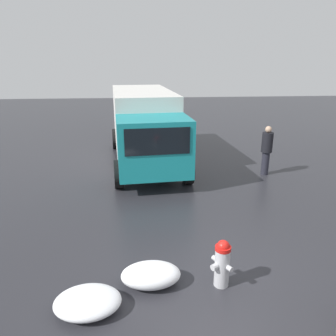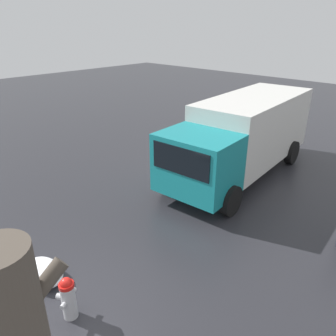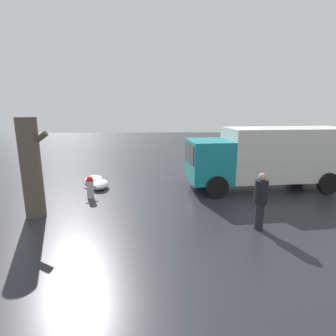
{
  "view_description": "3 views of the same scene",
  "coord_description": "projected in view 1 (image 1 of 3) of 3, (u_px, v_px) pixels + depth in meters",
  "views": [
    {
      "loc": [
        -4.85,
        1.4,
        3.89
      ],
      "look_at": [
        3.88,
        0.61,
        0.96
      ],
      "focal_mm": 35.0,
      "sensor_mm": 36.0,
      "label": 1
    },
    {
      "loc": [
        -2.01,
        -4.43,
        5.08
      ],
      "look_at": [
        4.04,
        1.31,
        1.36
      ],
      "focal_mm": 35.0,
      "sensor_mm": 36.0,
      "label": 2
    },
    {
      "loc": [
        2.76,
        -10.15,
        3.51
      ],
      "look_at": [
        3.13,
        0.13,
        1.19
      ],
      "focal_mm": 28.0,
      "sensor_mm": 36.0,
      "label": 3
    }
  ],
  "objects": [
    {
      "name": "ground_plane",
      "position": [
        221.0,
        285.0,
        5.93
      ],
      "size": [
        60.0,
        60.0,
        0.0
      ],
      "primitive_type": "plane",
      "color": "#28282D"
    },
    {
      "name": "fire_hydrant",
      "position": [
        222.0,
        263.0,
        5.78
      ],
      "size": [
        0.45,
        0.39,
        0.91
      ],
      "rotation": [
        0.0,
        0.0,
        2.09
      ],
      "color": "#B7B7BC",
      "rests_on": "ground_plane"
    },
    {
      "name": "delivery_truck",
      "position": [
        144.0,
        123.0,
        12.68
      ],
      "size": [
        7.29,
        2.95,
        2.71
      ],
      "rotation": [
        0.0,
        0.0,
        1.65
      ],
      "color": "teal",
      "rests_on": "ground_plane"
    },
    {
      "name": "pedestrian",
      "position": [
        267.0,
        149.0,
        11.3
      ],
      "size": [
        0.37,
        0.37,
        1.72
      ],
      "rotation": [
        0.0,
        0.0,
        1.51
      ],
      "color": "#23232D",
      "rests_on": "ground_plane"
    },
    {
      "name": "snow_pile_by_hydrant",
      "position": [
        151.0,
        275.0,
        5.88
      ],
      "size": [
        0.7,
        1.08,
        0.4
      ],
      "color": "white",
      "rests_on": "ground_plane"
    },
    {
      "name": "snow_pile_curbside",
      "position": [
        88.0,
        302.0,
        5.28
      ],
      "size": [
        0.85,
        1.09,
        0.32
      ],
      "color": "white",
      "rests_on": "ground_plane"
    }
  ]
}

